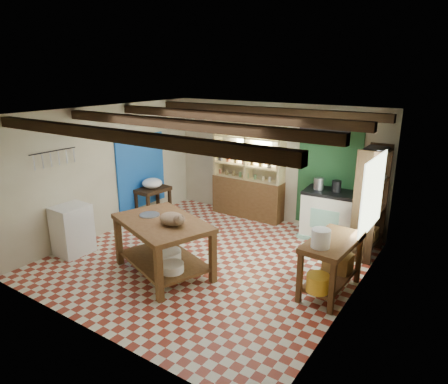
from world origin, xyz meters
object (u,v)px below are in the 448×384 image
Objects in this scene: white_cabinet at (72,230)px; stove at (329,214)px; prep_table at (153,204)px; right_counter at (331,266)px; cat at (172,219)px; work_table at (163,247)px.

stove is at bearing 43.55° from white_cabinet.
prep_table is 4.45m from right_counter.
right_counter is 2.53m from cat.
work_table is at bearing -178.69° from cat.
stove is at bearing 72.88° from cat.
prep_table is 0.62× the size of right_counter.
right_counter is (4.38, -0.79, 0.06)m from prep_table.
prep_table is 1.69× the size of cat.
prep_table is at bearing 149.97° from cat.
stove is 3.38m from cat.
cat reaches higher than work_table.
cat is (0.25, -0.04, 0.56)m from work_table.
work_table is 2.55m from prep_table.
cat reaches higher than right_counter.
white_cabinet is 4.59m from right_counter.
white_cabinet is at bearing -161.59° from cat.
prep_table is (-1.87, 1.73, -0.09)m from work_table.
right_counter is 2.73× the size of cat.
work_table reaches higher than white_cabinet.
stove is 0.84× the size of right_counter.
cat is at bearing -34.80° from prep_table.
prep_table is at bearing 172.66° from right_counter.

